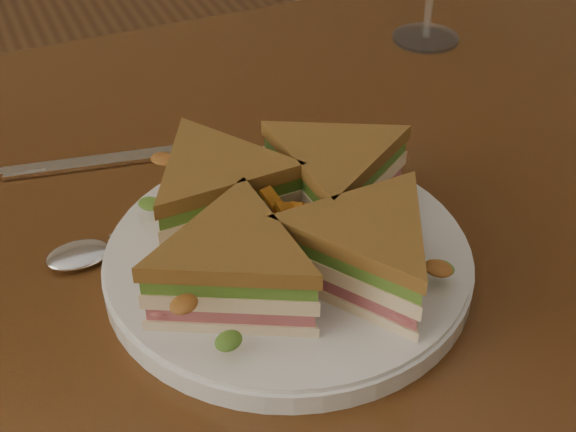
{
  "coord_description": "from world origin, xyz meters",
  "views": [
    {
      "loc": [
        -0.12,
        -0.46,
        1.15
      ],
      "look_at": [
        0.06,
        -0.05,
        0.8
      ],
      "focal_mm": 50.0,
      "sensor_mm": 36.0,
      "label": 1
    }
  ],
  "objects_px": {
    "sandwich_wedges": "(288,222)",
    "spoon": "(104,243)",
    "table": "(200,337)",
    "knife": "(104,162)",
    "plate": "(288,261)"
  },
  "relations": [
    {
      "from": "sandwich_wedges",
      "to": "spoon",
      "type": "bearing_deg",
      "value": 145.9
    },
    {
      "from": "table",
      "to": "knife",
      "type": "height_order",
      "value": "knife"
    },
    {
      "from": "knife",
      "to": "plate",
      "type": "bearing_deg",
      "value": -54.61
    },
    {
      "from": "plate",
      "to": "knife",
      "type": "distance_m",
      "value": 0.21
    },
    {
      "from": "plate",
      "to": "spoon",
      "type": "distance_m",
      "value": 0.14
    },
    {
      "from": "spoon",
      "to": "knife",
      "type": "height_order",
      "value": "spoon"
    },
    {
      "from": "plate",
      "to": "spoon",
      "type": "bearing_deg",
      "value": 145.9
    },
    {
      "from": "table",
      "to": "plate",
      "type": "distance_m",
      "value": 0.13
    },
    {
      "from": "table",
      "to": "sandwich_wedges",
      "type": "relative_size",
      "value": 4.16
    },
    {
      "from": "sandwich_wedges",
      "to": "knife",
      "type": "height_order",
      "value": "sandwich_wedges"
    },
    {
      "from": "spoon",
      "to": "sandwich_wedges",
      "type": "bearing_deg",
      "value": -53.76
    },
    {
      "from": "spoon",
      "to": "knife",
      "type": "relative_size",
      "value": 0.82
    },
    {
      "from": "table",
      "to": "sandwich_wedges",
      "type": "xyz_separation_m",
      "value": [
        0.06,
        -0.05,
        0.14
      ]
    },
    {
      "from": "table",
      "to": "knife",
      "type": "bearing_deg",
      "value": 103.34
    },
    {
      "from": "table",
      "to": "plate",
      "type": "xyz_separation_m",
      "value": [
        0.06,
        -0.05,
        0.11
      ]
    }
  ]
}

